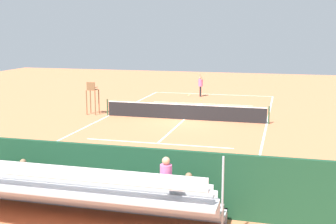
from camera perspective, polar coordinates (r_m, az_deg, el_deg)
The scene contains 11 objects.
ground_plane at distance 27.87m, azimuth 2.09°, elevation -0.95°, with size 60.00×60.00×0.00m, color #CC7047.
court_line_markings at distance 27.91m, azimuth 2.11°, elevation -0.93°, with size 10.10×22.20×0.01m.
tennis_net at distance 27.78m, azimuth 2.10°, elevation 0.06°, with size 10.30×0.10×1.07m.
backdrop_wall at distance 14.72m, azimuth -10.04°, elevation -7.76°, with size 18.00×0.16×2.00m, color #194228.
bleacher_stand at distance 13.62m, azimuth -12.46°, elevation -9.78°, with size 9.06×2.40×2.48m.
umpire_chair at distance 29.72m, azimuth -9.58°, elevation 2.21°, with size 0.67×0.67×2.14m.
courtside_bench at distance 14.62m, azimuth 1.79°, elevation -9.56°, with size 1.80×0.40×0.93m.
equipment_bag at distance 15.19m, azimuth -5.93°, elevation -10.34°, with size 0.90×0.36×0.36m, color #B22D2D.
tennis_player at distance 37.13m, azimuth 4.14°, elevation 3.54°, with size 0.43×0.55×1.93m.
tennis_racket at distance 37.77m, azimuth 2.71°, elevation 2.14°, with size 0.40×0.58×0.03m.
tennis_ball_near at distance 35.18m, azimuth 4.22°, elevation 1.52°, with size 0.07×0.07×0.07m, color #CCDB33.
Camera 1 is at (-5.95, 26.65, 5.62)m, focal length 48.10 mm.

